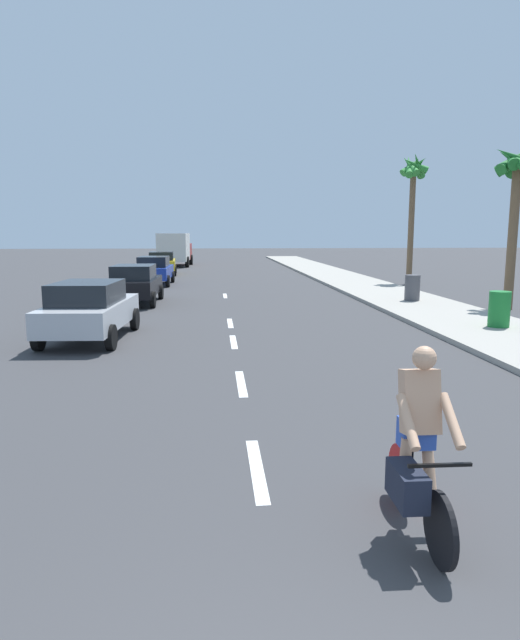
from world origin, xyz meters
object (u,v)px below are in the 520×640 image
(delivery_truck, at_px, (175,249))
(trash_bin_near, at_px, (499,309))
(cyclist, at_px, (417,452))
(parked_car_silver, at_px, (90,309))
(parked_car_black, at_px, (135,283))
(parked_car_blue, at_px, (154,270))
(parked_car_yellow, at_px, (162,262))
(trash_bin_far, at_px, (412,288))
(palm_tree_mid, at_px, (517,177))
(palm_tree_far, at_px, (413,180))

(delivery_truck, height_order, trash_bin_near, delivery_truck)
(cyclist, height_order, delivery_truck, delivery_truck)
(parked_car_silver, xyz_separation_m, parked_car_black, (0.12, 7.52, -0.00))
(parked_car_blue, height_order, parked_car_yellow, same)
(delivery_truck, bearing_deg, parked_car_blue, -87.55)
(cyclist, xyz_separation_m, delivery_truck, (-5.20, 42.68, 0.67))
(parked_car_silver, distance_m, trash_bin_near, 11.55)
(parked_car_black, xyz_separation_m, trash_bin_far, (11.16, -1.06, -0.18))
(parked_car_yellow, relative_size, delivery_truck, 0.69)
(palm_tree_mid, relative_size, trash_bin_near, 5.95)
(parked_car_blue, bearing_deg, palm_tree_mid, -36.47)
(parked_car_blue, distance_m, trash_bin_near, 19.16)
(parked_car_black, distance_m, delivery_truck, 25.18)
(parked_car_black, relative_size, parked_car_blue, 1.01)
(parked_car_silver, relative_size, parked_car_black, 1.02)
(parked_car_black, height_order, palm_tree_mid, palm_tree_mid)
(delivery_truck, bearing_deg, trash_bin_far, -64.46)
(trash_bin_far, bearing_deg, parked_car_silver, -150.19)
(parked_car_blue, distance_m, palm_tree_far, 14.97)
(cyclist, xyz_separation_m, trash_bin_near, (6.37, 10.23, -0.17))
(parked_car_silver, relative_size, palm_tree_mid, 0.70)
(palm_tree_mid, bearing_deg, cyclist, -121.93)
(parked_car_silver, height_order, parked_car_black, same)
(palm_tree_mid, bearing_deg, parked_car_yellow, 128.19)
(palm_tree_mid, distance_m, trash_bin_near, 6.64)
(palm_tree_mid, bearing_deg, trash_bin_near, -122.00)
(delivery_truck, bearing_deg, parked_car_yellow, -89.11)
(palm_tree_mid, xyz_separation_m, trash_bin_near, (-2.73, -4.37, -4.19))
(cyclist, height_order, parked_car_silver, cyclist)
(parked_car_silver, bearing_deg, parked_car_yellow, 93.97)
(cyclist, bearing_deg, delivery_truck, -82.25)
(palm_tree_mid, xyz_separation_m, trash_bin_far, (-3.00, 1.86, -4.19))
(parked_car_blue, bearing_deg, trash_bin_near, -51.98)
(parked_car_yellow, xyz_separation_m, palm_tree_far, (14.43, -8.28, 4.85))
(parked_car_silver, bearing_deg, parked_car_blue, 93.20)
(parked_car_blue, xyz_separation_m, trash_bin_near, (11.51, -15.32, -0.18))
(parked_car_yellow, relative_size, palm_tree_mid, 0.71)
(parked_car_black, bearing_deg, parked_car_silver, -90.22)
(parked_car_silver, xyz_separation_m, parked_car_blue, (0.04, 15.55, -0.00))
(palm_tree_mid, height_order, trash_bin_near, palm_tree_mid)
(parked_car_black, distance_m, parked_car_yellow, 15.54)
(palm_tree_far, bearing_deg, cyclist, -109.98)
(parked_car_blue, xyz_separation_m, trash_bin_far, (11.23, -9.09, -0.18))
(parked_car_silver, height_order, delivery_truck, delivery_truck)
(palm_tree_far, distance_m, trash_bin_near, 15.62)
(cyclist, distance_m, parked_car_yellow, 33.50)
(cyclist, height_order, parked_car_blue, cyclist)
(trash_bin_near, relative_size, trash_bin_far, 1.00)
(delivery_truck, xyz_separation_m, palm_tree_far, (14.21, -17.91, 4.18))
(parked_car_silver, xyz_separation_m, parked_car_yellow, (-0.24, 23.06, 0.00))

